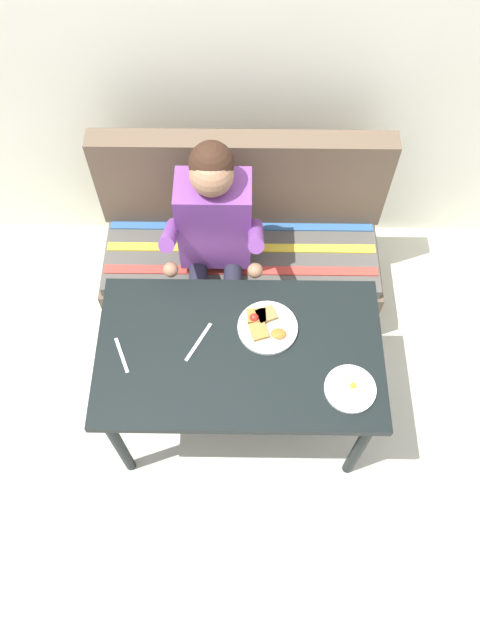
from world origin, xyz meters
name	(u,v)px	position (x,y,z in m)	size (l,w,h in m)	color
ground_plane	(240,412)	(0.00, 0.00, 0.00)	(8.00, 8.00, 0.00)	beige
back_wall	(243,32)	(0.00, 1.27, 1.30)	(4.40, 0.10, 2.60)	silver
table	(240,359)	(0.00, 0.00, 0.65)	(1.20, 0.70, 0.73)	black
couch	(241,256)	(0.00, 0.76, 0.33)	(1.44, 0.56, 1.00)	brown
person	(214,235)	(-0.12, 0.59, 0.74)	(0.45, 0.61, 1.21)	#733B8C
plate_breakfast	(266,326)	(0.11, 0.11, 0.74)	(0.26, 0.26, 0.05)	white
plate_eggs	(350,389)	(0.45, -0.17, 0.74)	(0.21, 0.21, 0.04)	white
fork	(122,355)	(-0.49, -0.03, 0.73)	(0.01, 0.17, 0.01)	silver
knife	(199,342)	(-0.17, 0.04, 0.73)	(0.01, 0.20, 0.01)	silver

